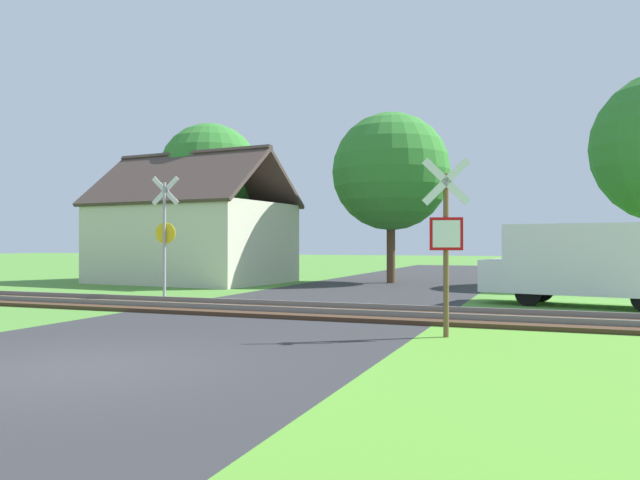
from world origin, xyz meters
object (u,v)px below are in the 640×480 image
(crossing_sign_far, at_px, (165,230))
(tree_center, at_px, (391,172))
(stop_sign_near, at_px, (446,237))
(house, at_px, (193,239))
(tree_left, at_px, (210,175))
(mail_truck, at_px, (582,261))

(crossing_sign_far, bearing_deg, tree_center, 59.01)
(stop_sign_near, xyz_separation_m, house, (-12.98, 12.21, 0.07))
(stop_sign_near, bearing_deg, tree_center, -86.44)
(stop_sign_near, relative_size, crossing_sign_far, 0.88)
(tree_center, relative_size, tree_left, 1.00)
(house, relative_size, tree_center, 1.16)
(stop_sign_near, relative_size, house, 0.38)
(mail_truck, bearing_deg, house, 83.34)
(tree_center, bearing_deg, house, -162.26)
(tree_center, height_order, tree_left, same)
(crossing_sign_far, height_order, mail_truck, crossing_sign_far)
(house, distance_m, mail_truck, 16.42)
(tree_left, height_order, mail_truck, tree_left)
(house, bearing_deg, stop_sign_near, -37.53)
(house, bearing_deg, mail_truck, -12.74)
(crossing_sign_far, xyz_separation_m, tree_left, (-4.27, 9.86, 2.85))
(crossing_sign_far, height_order, house, house)
(crossing_sign_far, bearing_deg, tree_left, 105.03)
(house, bearing_deg, tree_center, 23.46)
(tree_center, bearing_deg, mail_truck, -47.03)
(stop_sign_near, distance_m, mail_truck, 7.50)
(house, height_order, tree_left, tree_left)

